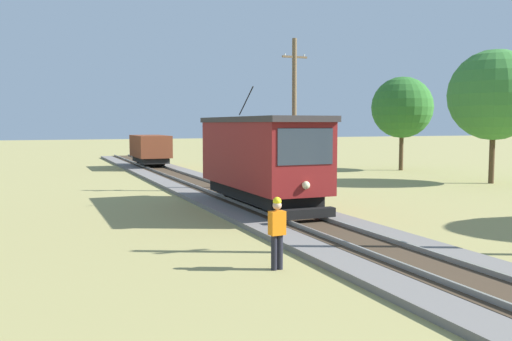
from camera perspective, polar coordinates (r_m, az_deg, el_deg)
red_tram at (r=22.35m, az=0.47°, el=1.43°), size 2.60×8.54×4.79m
freight_car at (r=44.18m, az=-10.96°, el=2.23°), size 2.40×5.20×2.31m
utility_pole_mid at (r=28.57m, az=4.01°, el=5.91°), size 1.40×0.30×7.92m
track_worker at (r=13.32m, az=2.20°, el=-6.18°), size 0.40×0.27×1.78m
tree_right_far at (r=43.14m, az=14.98°, el=6.35°), size 4.63×4.63×7.09m
tree_horizon at (r=35.36m, az=23.55°, el=7.21°), size 5.33×5.33×7.90m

